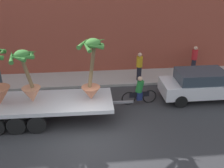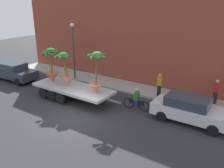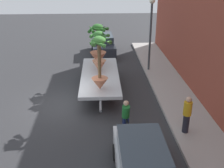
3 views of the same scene
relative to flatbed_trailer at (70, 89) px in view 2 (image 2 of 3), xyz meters
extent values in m
plane|color=#2D2D30|center=(2.23, -1.86, -0.76)|extent=(60.00, 60.00, 0.00)
cube|color=#A39E99|center=(2.23, 4.24, -0.69)|extent=(24.00, 2.20, 0.15)
cube|color=brown|center=(2.23, 5.94, 3.43)|extent=(24.00, 1.20, 8.39)
cube|color=#B7BABF|center=(0.27, 0.00, 0.13)|extent=(6.14, 2.27, 0.18)
cylinder|color=black|center=(-1.67, 1.04, -0.36)|extent=(0.80, 0.23, 0.80)
cylinder|color=black|center=(-1.69, -1.00, -0.36)|extent=(0.80, 0.23, 0.80)
cylinder|color=black|center=(-0.82, 1.03, -0.36)|extent=(0.80, 0.23, 0.80)
cylinder|color=black|center=(-0.84, -1.01, -0.36)|extent=(0.80, 0.23, 0.80)
cylinder|color=black|center=(0.04, 1.02, -0.36)|extent=(0.80, 0.23, 0.80)
cylinder|color=black|center=(0.02, -1.02, -0.36)|extent=(0.80, 0.23, 0.80)
cube|color=slate|center=(3.83, -0.04, -0.02)|extent=(1.00, 0.11, 0.10)
cone|color=#B26647|center=(-1.63, -0.08, 0.61)|extent=(1.04, 1.04, 0.78)
cylinder|color=brown|center=(-1.61, -0.08, 1.80)|extent=(0.18, 0.12, 1.61)
ellipsoid|color=#2D6B28|center=(-1.59, -0.08, 2.61)|extent=(0.67, 0.67, 0.42)
cone|color=#2D6B28|center=(-1.18, -0.04, 2.57)|extent=(0.27, 0.86, 0.36)
cone|color=#2D6B28|center=(-1.30, 0.26, 2.57)|extent=(0.82, 0.74, 0.34)
cone|color=#2D6B28|center=(-1.82, 0.21, 2.53)|extent=(0.71, 0.63, 0.46)
cone|color=#2D6B28|center=(-2.05, -0.11, 2.52)|extent=(0.26, 0.93, 0.55)
cone|color=#2D6B28|center=(-1.77, -0.46, 2.52)|extent=(0.85, 0.54, 0.52)
cone|color=#2D6B28|center=(-1.45, -0.47, 2.55)|extent=(0.87, 0.48, 0.44)
cone|color=tan|center=(-0.23, -0.04, 0.57)|extent=(0.82, 0.82, 0.70)
cylinder|color=brown|center=(-0.32, -0.04, 1.68)|extent=(0.47, 0.16, 1.52)
ellipsoid|color=#387A33|center=(-0.41, -0.04, 2.44)|extent=(0.64, 0.64, 0.40)
cone|color=#387A33|center=(-0.06, 0.01, 2.41)|extent=(0.30, 0.76, 0.31)
cone|color=#387A33|center=(-0.23, 0.36, 2.40)|extent=(0.90, 0.56, 0.36)
cone|color=#387A33|center=(-0.56, 0.25, 2.40)|extent=(0.69, 0.49, 0.34)
cone|color=#387A33|center=(-0.82, -0.10, 2.38)|extent=(0.33, 0.88, 0.43)
cone|color=#387A33|center=(-0.53, -0.37, 2.41)|extent=(0.75, 0.43, 0.31)
cone|color=#387A33|center=(-0.21, -0.30, 2.41)|extent=(0.67, 0.58, 0.31)
cone|color=#C17251|center=(2.37, -0.04, 0.52)|extent=(0.85, 0.85, 0.61)
cylinder|color=brown|center=(2.45, -0.04, 1.84)|extent=(0.44, 0.17, 2.02)
ellipsoid|color=#428438|center=(2.54, -0.04, 2.84)|extent=(0.65, 0.65, 0.41)
cone|color=#428438|center=(2.89, -0.08, 2.77)|extent=(0.27, 0.75, 0.43)
cone|color=#428438|center=(2.65, 0.41, 2.79)|extent=(0.96, 0.43, 0.44)
cone|color=#428438|center=(2.13, 0.17, 2.81)|extent=(0.60, 0.93, 0.36)
cone|color=#428438|center=(2.25, -0.19, 2.76)|extent=(0.49, 0.69, 0.44)
cone|color=#428438|center=(2.62, -0.37, 2.80)|extent=(0.73, 0.37, 0.34)
torus|color=black|center=(5.38, 1.11, -0.42)|extent=(0.74, 0.12, 0.74)
torus|color=black|center=(4.29, 1.02, -0.42)|extent=(0.74, 0.12, 0.74)
cube|color=black|center=(4.84, 1.07, -0.24)|extent=(1.04, 0.15, 0.28)
cylinder|color=#1E702D|center=(4.84, 1.07, 0.21)|extent=(0.47, 0.38, 0.65)
sphere|color=tan|center=(4.84, 1.07, 0.63)|extent=(0.24, 0.24, 0.24)
cube|color=navy|center=(4.84, 1.07, -0.32)|extent=(0.30, 0.26, 0.44)
cube|color=silver|center=(8.29, 1.28, -0.09)|extent=(4.46, 1.72, 0.70)
cube|color=#2D3842|center=(8.07, 1.28, 0.54)|extent=(2.45, 1.55, 0.56)
cylinder|color=black|center=(9.74, 2.09, -0.44)|extent=(0.64, 0.20, 0.64)
cylinder|color=black|center=(9.73, 0.47, -0.44)|extent=(0.64, 0.20, 0.64)
cylinder|color=black|center=(6.85, 2.09, -0.44)|extent=(0.64, 0.20, 0.64)
cylinder|color=black|center=(6.84, 0.48, -0.44)|extent=(0.64, 0.20, 0.64)
cube|color=#2D333D|center=(-6.96, 0.38, -0.09)|extent=(4.33, 1.94, 0.70)
cube|color=#2D3842|center=(-7.17, 0.37, 0.54)|extent=(2.41, 1.68, 0.56)
cylinder|color=black|center=(-5.61, 1.26, -0.44)|extent=(0.65, 0.23, 0.64)
cylinder|color=black|center=(-5.54, -0.39, -0.44)|extent=(0.65, 0.23, 0.64)
cylinder|color=black|center=(-8.38, 1.14, -0.44)|extent=(0.65, 0.23, 0.64)
cylinder|color=black|center=(5.32, 3.66, -0.19)|extent=(0.28, 0.28, 0.85)
cylinder|color=gold|center=(5.32, 3.66, 0.55)|extent=(0.36, 0.36, 0.62)
sphere|color=tan|center=(5.32, 3.66, 0.98)|extent=(0.24, 0.24, 0.24)
cylinder|color=black|center=(9.01, 4.54, -0.19)|extent=(0.28, 0.28, 0.85)
cylinder|color=red|center=(9.01, 4.54, 0.55)|extent=(0.36, 0.36, 0.62)
sphere|color=tan|center=(9.01, 4.54, 0.98)|extent=(0.24, 0.24, 0.24)
cylinder|color=#383D42|center=(-2.62, 3.44, 1.64)|extent=(0.14, 0.14, 4.50)
sphere|color=#EAEACC|center=(-2.62, 3.44, 4.04)|extent=(0.36, 0.36, 0.36)
camera|label=1|loc=(2.23, -10.90, 6.08)|focal=43.21mm
camera|label=2|loc=(11.33, -11.71, 6.22)|focal=38.22mm
camera|label=3|loc=(15.58, -0.14, 6.21)|focal=44.65mm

